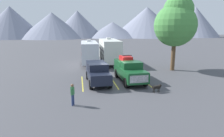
# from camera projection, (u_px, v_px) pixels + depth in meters

# --- Properties ---
(ground_plane) EXTENTS (240.00, 240.00, 0.00)m
(ground_plane) POSITION_uv_depth(u_px,v_px,m) (114.00, 82.00, 19.99)
(ground_plane) COLOR #47474C
(pickup_truck_a) EXTENTS (2.26, 5.34, 2.09)m
(pickup_truck_a) POSITION_uv_depth(u_px,v_px,m) (98.00, 72.00, 19.65)
(pickup_truck_a) COLOR black
(pickup_truck_a) RESTS_ON ground
(pickup_truck_b) EXTENTS (2.36, 5.91, 2.65)m
(pickup_truck_b) POSITION_uv_depth(u_px,v_px,m) (129.00, 70.00, 20.31)
(pickup_truck_b) COLOR #144723
(pickup_truck_b) RESTS_ON ground
(lot_stripe_a) EXTENTS (0.12, 5.50, 0.01)m
(lot_stripe_a) POSITION_uv_depth(u_px,v_px,m) (82.00, 83.00, 19.73)
(lot_stripe_a) COLOR gold
(lot_stripe_a) RESTS_ON ground
(lot_stripe_b) EXTENTS (0.12, 5.50, 0.01)m
(lot_stripe_b) POSITION_uv_depth(u_px,v_px,m) (114.00, 82.00, 20.27)
(lot_stripe_b) COLOR gold
(lot_stripe_b) RESTS_ON ground
(lot_stripe_c) EXTENTS (0.12, 5.50, 0.01)m
(lot_stripe_c) POSITION_uv_depth(u_px,v_px,m) (143.00, 80.00, 20.81)
(lot_stripe_c) COLOR gold
(lot_stripe_c) RESTS_ON ground
(camper_trailer_a) EXTENTS (2.51, 8.87, 3.72)m
(camper_trailer_a) POSITION_uv_depth(u_px,v_px,m) (89.00, 52.00, 29.32)
(camper_trailer_a) COLOR silver
(camper_trailer_a) RESTS_ON ground
(camper_trailer_b) EXTENTS (2.74, 9.17, 4.01)m
(camper_trailer_b) POSITION_uv_depth(u_px,v_px,m) (110.00, 50.00, 29.99)
(camper_trailer_b) COLOR silver
(camper_trailer_b) RESTS_ON ground
(person_a) EXTENTS (0.28, 0.32, 1.63)m
(person_a) POSITION_uv_depth(u_px,v_px,m) (73.00, 93.00, 13.92)
(person_a) COLOR navy
(person_a) RESTS_ON ground
(dog) EXTENTS (0.96, 0.40, 0.70)m
(dog) POSITION_uv_depth(u_px,v_px,m) (157.00, 87.00, 16.87)
(dog) COLOR black
(dog) RESTS_ON ground
(tree_a) EXTENTS (5.36, 5.36, 9.58)m
(tree_a) POSITION_uv_depth(u_px,v_px,m) (176.00, 22.00, 24.46)
(tree_a) COLOR brown
(tree_a) RESTS_ON ground
(mountain_ridge) EXTENTS (158.21, 43.43, 17.64)m
(mountain_ridge) POSITION_uv_depth(u_px,v_px,m) (86.00, 23.00, 107.87)
(mountain_ridge) COLOR gray
(mountain_ridge) RESTS_ON ground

